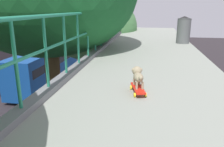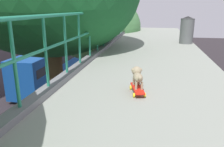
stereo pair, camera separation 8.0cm
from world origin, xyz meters
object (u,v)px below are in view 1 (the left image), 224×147
(city_bus, at_px, (47,65))
(toy_skateboard, at_px, (138,89))
(small_dog, at_px, (138,75))
(litter_bin, at_px, (184,30))

(city_bus, height_order, toy_skateboard, toy_skateboard)
(small_dog, height_order, litter_bin, litter_bin)
(toy_skateboard, bearing_deg, city_bus, 120.02)
(toy_skateboard, xyz_separation_m, small_dog, (-0.01, 0.07, 0.20))
(toy_skateboard, bearing_deg, litter_bin, 75.65)
(city_bus, relative_size, small_dog, 27.15)
(city_bus, xyz_separation_m, toy_skateboard, (9.64, -16.68, 4.19))
(toy_skateboard, xyz_separation_m, litter_bin, (1.37, 5.35, 0.43))
(toy_skateboard, relative_size, litter_bin, 0.54)
(toy_skateboard, distance_m, litter_bin, 5.54)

